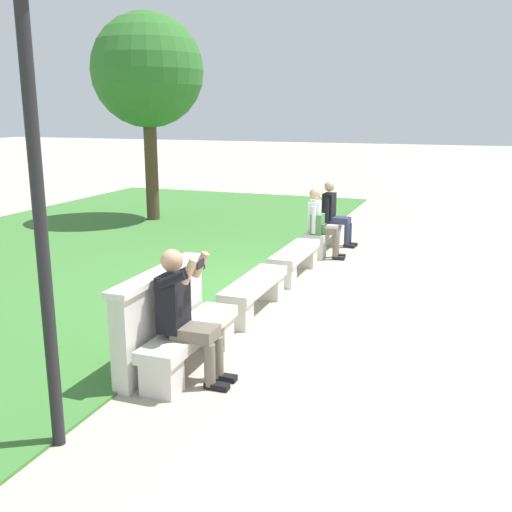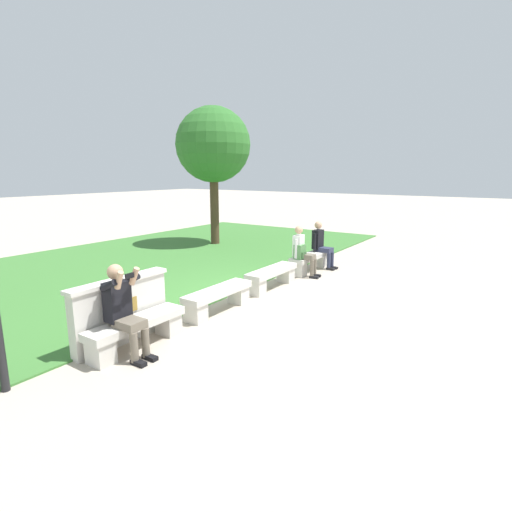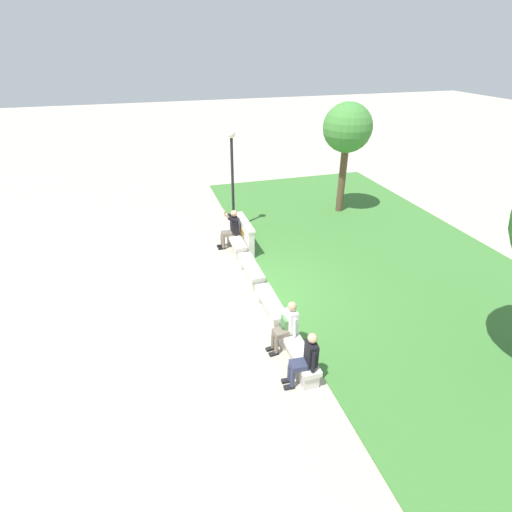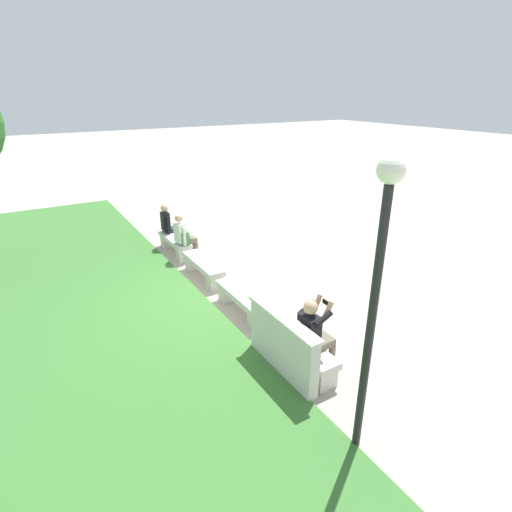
% 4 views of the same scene
% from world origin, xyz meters
% --- Properties ---
extents(ground_plane, '(80.00, 80.00, 0.00)m').
position_xyz_m(ground_plane, '(0.00, 0.00, 0.00)').
color(ground_plane, '#B2A593').
extents(grass_strip, '(19.26, 8.00, 0.03)m').
position_xyz_m(grass_strip, '(0.00, 4.38, 0.01)').
color(grass_strip, '#3D7533').
rests_on(grass_strip, ground).
extents(bench_main, '(1.61, 0.40, 0.45)m').
position_xyz_m(bench_main, '(-2.83, 0.00, 0.29)').
color(bench_main, beige).
rests_on(bench_main, ground).
extents(bench_near, '(1.61, 0.40, 0.45)m').
position_xyz_m(bench_near, '(-0.94, 0.00, 0.29)').
color(bench_near, beige).
rests_on(bench_near, ground).
extents(bench_mid, '(1.61, 0.40, 0.45)m').
position_xyz_m(bench_mid, '(0.94, 0.00, 0.29)').
color(bench_mid, beige).
rests_on(bench_mid, ground).
extents(bench_far, '(1.61, 0.40, 0.45)m').
position_xyz_m(bench_far, '(2.83, 0.00, 0.29)').
color(bench_far, beige).
rests_on(bench_far, ground).
extents(backrest_wall_with_plaque, '(1.68, 0.24, 1.01)m').
position_xyz_m(backrest_wall_with_plaque, '(-2.83, 0.34, 0.52)').
color(backrest_wall_with_plaque, beige).
rests_on(backrest_wall_with_plaque, ground).
extents(person_photographer, '(0.47, 0.72, 1.32)m').
position_xyz_m(person_photographer, '(-3.10, -0.08, 0.74)').
color(person_photographer, black).
rests_on(person_photographer, ground).
extents(person_distant, '(0.48, 0.70, 1.26)m').
position_xyz_m(person_distant, '(2.27, -0.07, 0.67)').
color(person_distant, black).
rests_on(person_distant, ground).
extents(person_companion, '(0.48, 0.69, 1.26)m').
position_xyz_m(person_companion, '(3.36, -0.07, 0.67)').
color(person_companion, black).
rests_on(person_companion, ground).
extents(backpack, '(0.28, 0.24, 0.43)m').
position_xyz_m(backpack, '(2.19, -0.04, 0.63)').
color(backpack, '#4C7F47').
rests_on(backpack, bench_far).
extents(tree_behind_wall, '(1.86, 1.86, 4.29)m').
position_xyz_m(tree_behind_wall, '(-4.98, 4.95, 3.30)').
color(tree_behind_wall, brown).
rests_on(tree_behind_wall, ground).
extents(lamp_post, '(0.28, 0.28, 3.63)m').
position_xyz_m(lamp_post, '(-4.52, 0.35, 2.39)').
color(lamp_post, black).
rests_on(lamp_post, ground).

